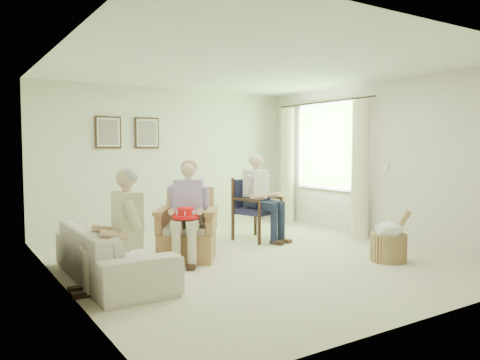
{
  "coord_description": "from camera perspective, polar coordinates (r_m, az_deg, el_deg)",
  "views": [
    {
      "loc": [
        -3.57,
        -5.28,
        1.52
      ],
      "look_at": [
        0.06,
        0.4,
        1.05
      ],
      "focal_mm": 35.0,
      "sensor_mm": 36.0,
      "label": 1
    }
  ],
  "objects": [
    {
      "name": "person_sofa",
      "position": [
        5.14,
        -13.83,
        -4.99
      ],
      "size": [
        0.42,
        0.62,
        1.28
      ],
      "rotation": [
        0.0,
        0.0,
        -1.62
      ],
      "color": "beige",
      "rests_on": "ground"
    },
    {
      "name": "back_wall",
      "position": [
        8.79,
        -8.58,
        2.51
      ],
      "size": [
        5.0,
        0.04,
        2.6
      ],
      "primitive_type": "cube",
      "color": "silver",
      "rests_on": "ground"
    },
    {
      "name": "right_wall",
      "position": [
        8.05,
        16.43,
        2.26
      ],
      "size": [
        0.04,
        5.5,
        2.6
      ],
      "primitive_type": "cube",
      "color": "silver",
      "rests_on": "ground"
    },
    {
      "name": "front_wall",
      "position": [
        4.38,
        22.07,
        0.81
      ],
      "size": [
        5.0,
        0.04,
        2.6
      ],
      "primitive_type": "cube",
      "color": "silver",
      "rests_on": "ground"
    },
    {
      "name": "red_hat",
      "position": [
        6.07,
        -6.65,
        -4.18
      ],
      "size": [
        0.35,
        0.35,
        0.14
      ],
      "color": "red",
      "rests_on": "person_wicker"
    },
    {
      "name": "framed_print_right",
      "position": [
        8.59,
        -11.27,
        5.65
      ],
      "size": [
        0.45,
        0.05,
        0.55
      ],
      "color": "#382114",
      "rests_on": "back_wall"
    },
    {
      "name": "sofa",
      "position": [
        5.67,
        -15.33,
        -8.49
      ],
      "size": [
        2.12,
        0.83,
        0.62
      ],
      "primitive_type": "imported",
      "rotation": [
        0.0,
        0.0,
        1.57
      ],
      "color": "silver",
      "rests_on": "ground"
    },
    {
      "name": "left_wall",
      "position": [
        5.39,
        -21.08,
        1.38
      ],
      "size": [
        0.04,
        5.5,
        2.6
      ],
      "primitive_type": "cube",
      "color": "silver",
      "rests_on": "ground"
    },
    {
      "name": "wood_armchair",
      "position": [
        7.76,
        1.75,
        -3.23
      ],
      "size": [
        0.65,
        0.61,
        0.99
      ],
      "rotation": [
        0.0,
        0.0,
        0.29
      ],
      "color": "black",
      "rests_on": "ground"
    },
    {
      "name": "curtain_right",
      "position": [
        9.52,
        5.79,
        1.74
      ],
      "size": [
        0.34,
        0.34,
        2.3
      ],
      "primitive_type": "cylinder",
      "color": "#F3E9BE",
      "rests_on": "ground"
    },
    {
      "name": "wicker_armchair",
      "position": [
        6.45,
        -6.57,
        -6.87
      ],
      "size": [
        0.76,
        0.75,
        0.97
      ],
      "rotation": [
        0.0,
        0.0,
        -0.61
      ],
      "color": "#A6754E",
      "rests_on": "ground"
    },
    {
      "name": "framed_print_left",
      "position": [
        8.36,
        -15.77,
        5.62
      ],
      "size": [
        0.45,
        0.05,
        0.55
      ],
      "color": "#382114",
      "rests_on": "back_wall"
    },
    {
      "name": "floor",
      "position": [
        6.55,
        1.49,
        -9.42
      ],
      "size": [
        5.5,
        5.5,
        0.0
      ],
      "primitive_type": "plane",
      "color": "beige",
      "rests_on": "ground"
    },
    {
      "name": "person_dark",
      "position": [
        7.6,
        2.45,
        -1.36
      ],
      "size": [
        0.4,
        0.63,
        1.38
      ],
      "rotation": [
        0.0,
        0.0,
        0.29
      ],
      "color": "#192138",
      "rests_on": "ground"
    },
    {
      "name": "curtain_left",
      "position": [
        8.08,
        14.44,
        1.24
      ],
      "size": [
        0.34,
        0.34,
        2.3
      ],
      "primitive_type": "cylinder",
      "color": "#F3E9BE",
      "rests_on": "ground"
    },
    {
      "name": "person_wicker",
      "position": [
        6.27,
        -6.09,
        -2.99
      ],
      "size": [
        0.4,
        0.62,
        1.32
      ],
      "rotation": [
        0.0,
        0.0,
        -0.61
      ],
      "color": "beige",
      "rests_on": "ground"
    },
    {
      "name": "ceiling",
      "position": [
        6.47,
        1.53,
        13.6
      ],
      "size": [
        5.0,
        5.5,
        0.02
      ],
      "primitive_type": "cube",
      "color": "white",
      "rests_on": "back_wall"
    },
    {
      "name": "window",
      "position": [
        8.86,
        10.44,
        4.35
      ],
      "size": [
        0.13,
        2.5,
        1.63
      ],
      "color": "#2D6B23",
      "rests_on": "right_wall"
    },
    {
      "name": "hatbox",
      "position": [
        6.6,
        17.68,
        -7.09
      ],
      "size": [
        0.53,
        0.53,
        0.7
      ],
      "color": "tan",
      "rests_on": "ground"
    }
  ]
}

